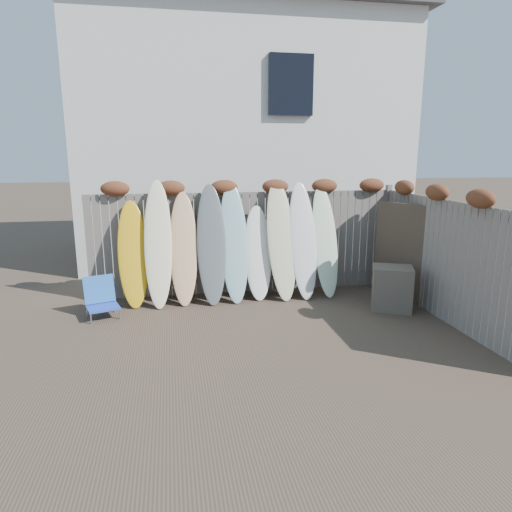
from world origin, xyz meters
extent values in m
plane|color=#493A2D|center=(0.00, 0.00, 0.00)|extent=(80.00, 80.00, 0.00)
cube|color=slate|center=(0.00, 2.40, 1.00)|extent=(6.00, 0.10, 2.00)
cube|color=slate|center=(3.00, 2.40, 1.05)|extent=(0.10, 0.10, 2.10)
ellipsoid|color=brown|center=(-2.40, 2.36, 2.10)|extent=(0.52, 0.28, 0.28)
ellipsoid|color=brown|center=(-1.40, 2.36, 2.10)|extent=(0.52, 0.28, 0.28)
ellipsoid|color=brown|center=(-0.40, 2.36, 2.10)|extent=(0.52, 0.28, 0.28)
ellipsoid|color=brown|center=(0.60, 2.36, 2.10)|extent=(0.52, 0.28, 0.28)
ellipsoid|color=brown|center=(1.60, 2.36, 2.10)|extent=(0.52, 0.28, 0.28)
ellipsoid|color=brown|center=(2.60, 2.36, 2.10)|extent=(0.52, 0.28, 0.28)
cube|color=slate|center=(3.00, 0.20, 1.00)|extent=(0.10, 4.40, 2.00)
ellipsoid|color=brown|center=(2.96, -0.50, 2.10)|extent=(0.28, 0.56, 0.28)
ellipsoid|color=brown|center=(2.96, 0.60, 2.10)|extent=(0.28, 0.56, 0.28)
ellipsoid|color=brown|center=(2.96, 1.70, 2.10)|extent=(0.28, 0.56, 0.28)
cube|color=silver|center=(0.50, 6.50, 3.00)|extent=(8.00, 5.00, 6.00)
cube|color=black|center=(1.30, 3.95, 4.20)|extent=(1.00, 0.12, 1.30)
cube|color=#3F3F44|center=(0.50, 6.50, 6.15)|extent=(8.50, 5.50, 0.35)
cube|color=blue|center=(-2.61, 1.33, 0.19)|extent=(0.62, 0.58, 0.03)
cube|color=blue|center=(-2.69, 1.56, 0.45)|extent=(0.53, 0.31, 0.47)
cylinder|color=#ACABB3|center=(-2.77, 1.08, 0.10)|extent=(0.03, 0.03, 0.19)
cylinder|color=silver|center=(-2.89, 1.44, 0.10)|extent=(0.03, 0.03, 0.19)
cylinder|color=#BABBC2|center=(-2.33, 1.22, 0.10)|extent=(0.03, 0.03, 0.19)
cylinder|color=silver|center=(-2.45, 1.59, 0.10)|extent=(0.03, 0.03, 0.19)
cube|color=#4B4238|center=(2.39, 0.84, 0.39)|extent=(0.84, 0.78, 0.78)
cube|color=#4F3830|center=(2.81, 1.36, 0.92)|extent=(0.56, 1.13, 1.83)
ellipsoid|color=gold|center=(-2.12, 1.99, 0.95)|extent=(0.57, 0.71, 1.90)
ellipsoid|color=#FFF1C4|center=(-1.67, 1.93, 1.13)|extent=(0.54, 0.82, 2.27)
ellipsoid|color=#F8D68C|center=(-1.21, 1.97, 1.02)|extent=(0.55, 0.75, 2.04)
ellipsoid|color=#545A5E|center=(-0.70, 1.93, 1.09)|extent=(0.56, 0.79, 2.18)
ellipsoid|color=#8AB9C4|center=(-0.28, 1.96, 1.09)|extent=(0.52, 0.77, 2.19)
ellipsoid|color=white|center=(0.19, 1.99, 0.88)|extent=(0.56, 0.66, 1.76)
ellipsoid|color=beige|center=(0.63, 1.94, 1.11)|extent=(0.61, 0.83, 2.23)
ellipsoid|color=silver|center=(1.06, 1.94, 1.10)|extent=(0.53, 0.78, 2.19)
ellipsoid|color=silver|center=(1.52, 1.97, 1.06)|extent=(0.54, 0.78, 2.13)
camera|label=1|loc=(-1.42, -6.34, 2.74)|focal=32.00mm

